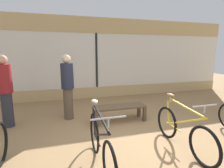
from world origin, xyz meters
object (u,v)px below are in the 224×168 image
at_px(bicycle_left, 100,145).
at_px(customer_by_window, 5,90).
at_px(customer_near_rack, 68,86).
at_px(display_bench, 119,109).
at_px(bicycle_right, 182,130).

bearing_deg(bicycle_left, customer_by_window, 129.84).
xyz_separation_m(customer_near_rack, customer_by_window, (-1.48, -0.14, 0.00)).
height_order(display_bench, customer_by_window, customer_by_window).
height_order(bicycle_right, customer_near_rack, customer_near_rack).
bearing_deg(customer_by_window, display_bench, -9.28).
relative_size(bicycle_left, display_bench, 1.29).
xyz_separation_m(bicycle_left, bicycle_right, (1.62, 0.13, -0.03)).
distance_m(customer_near_rack, customer_by_window, 1.49).
distance_m(bicycle_left, bicycle_right, 1.63).
distance_m(bicycle_left, customer_by_window, 2.96).
relative_size(display_bench, customer_near_rack, 0.78).
bearing_deg(bicycle_left, display_bench, 62.78).
relative_size(bicycle_right, customer_near_rack, 0.97).
bearing_deg(bicycle_right, display_bench, 113.14).
distance_m(bicycle_left, customer_near_rack, 2.47).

